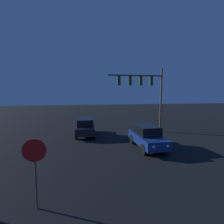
% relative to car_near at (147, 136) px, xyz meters
% --- Properties ---
extents(car_near, '(1.78, 4.18, 1.65)m').
position_rel_car_near_xyz_m(car_near, '(0.00, 0.00, 0.00)').
color(car_near, navy).
rests_on(car_near, ground_plane).
extents(car_far, '(1.89, 4.22, 1.65)m').
position_rel_car_near_xyz_m(car_far, '(-4.32, 4.48, 0.00)').
color(car_far, black).
rests_on(car_far, ground_plane).
extents(traffic_signal_mast, '(5.55, 0.30, 6.45)m').
position_rel_car_near_xyz_m(traffic_signal_mast, '(1.54, 4.69, 3.68)').
color(traffic_signal_mast, brown).
rests_on(traffic_signal_mast, ground_plane).
extents(stop_sign, '(0.79, 0.07, 2.51)m').
position_rel_car_near_xyz_m(stop_sign, '(-6.33, -5.72, 0.92)').
color(stop_sign, brown).
rests_on(stop_sign, ground_plane).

